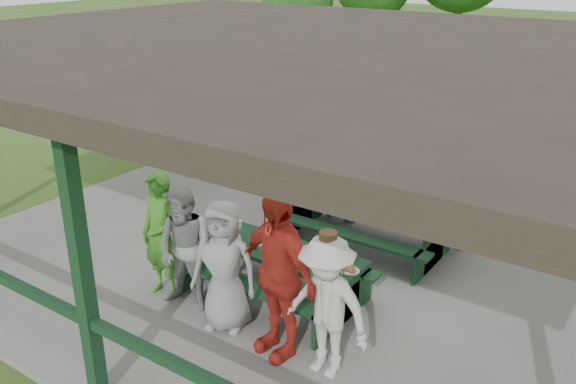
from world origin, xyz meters
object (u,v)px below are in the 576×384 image
Objects in this scene: contestant_grey_left at (186,250)px; contestant_red at (277,274)px; contestant_green at (161,236)px; contestant_grey_mid at (224,266)px; spectator_blue at (300,148)px; contestant_white_fedora at (326,307)px; pickup_truck at (573,124)px; picnic_table_near at (273,265)px; spectator_grey at (450,191)px; spectator_lblue at (344,171)px; farm_trailer at (320,95)px; picnic_table_far at (362,218)px.

contestant_grey_left is 0.82× the size of contestant_red.
contestant_green is at bearing -169.54° from contestant_red.
spectator_blue reaches higher than contestant_grey_mid.
contestant_green is 1.02× the size of contestant_white_fedora.
spectator_blue is (-0.54, 4.10, 0.02)m from contestant_green.
contestant_green reaches higher than contestant_grey_left.
pickup_truck is (0.57, 9.54, -0.09)m from contestant_white_fedora.
contestant_red is at bearing -51.25° from picnic_table_near.
contestant_red is 3.88m from spectator_grey.
contestant_green is 1.05× the size of contestant_grey_mid.
spectator_blue is 0.29× the size of pickup_truck.
contestant_green is 2.63m from contestant_white_fedora.
contestant_red is at bearing -0.85° from contestant_green.
contestant_white_fedora is at bearing 89.96° from spectator_grey.
spectator_blue is 3.08m from spectator_grey.
spectator_lblue is (-0.46, 3.67, 0.03)m from contestant_grey_mid.
pickup_truck is at bearing 77.22° from picnic_table_near.
farm_trailer is (-3.95, 9.54, -0.31)m from contestant_grey_left.
spectator_grey is (2.04, 3.73, 0.04)m from contestant_grey_left.
farm_trailer is (-4.64, 9.61, -0.32)m from contestant_grey_mid.
pickup_truck is at bearing 9.68° from farm_trailer.
contestant_white_fedora is at bearing 127.22° from spectator_lblue.
contestant_red is at bearing 80.36° from spectator_grey.
spectator_grey is (-0.10, 3.85, 0.03)m from contestant_white_fedora.
contestant_red is 1.13× the size of spectator_blue.
pickup_truck is (2.02, 9.48, -0.09)m from contestant_grey_mid.
spectator_lblue is (-1.91, 3.73, 0.03)m from contestant_white_fedora.
picnic_table_near is at bearing 149.42° from contestant_white_fedora.
farm_trailer is at bearing 67.14° from pickup_truck.
contestant_red is at bearing 150.98° from pickup_truck.
spectator_lblue is at bearing 78.17° from contestant_grey_mid.
pickup_truck is at bearing 63.79° from contestant_grey_left.
contestant_red reaches higher than pickup_truck.
contestant_red reaches higher than contestant_white_fedora.
spectator_blue is at bearing -9.19° from spectator_grey.
contestant_white_fedora is at bearing 154.84° from pickup_truck.
spectator_grey is (1.28, 2.92, 0.38)m from picnic_table_near.
pickup_truck is at bearing -124.58° from spectator_blue.
spectator_lblue reaches higher than farm_trailer.
picnic_table_far is at bearing 40.38° from spectator_grey.
picnic_table_far is at bearing -42.81° from farm_trailer.
picnic_table_near is at bearing 35.26° from contestant_green.
farm_trailer is at bearing 134.21° from contestant_red.
spectator_lblue reaches higher than contestant_grey_left.
picnic_table_near is at bearing 143.53° from contestant_red.
contestant_grey_mid reaches higher than picnic_table_near.
contestant_green is (-1.50, -2.77, 0.39)m from picnic_table_far.
spectator_lblue reaches higher than picnic_table_far.
contestant_green reaches higher than pickup_truck.
contestant_grey_left is 4.25m from spectator_grey.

